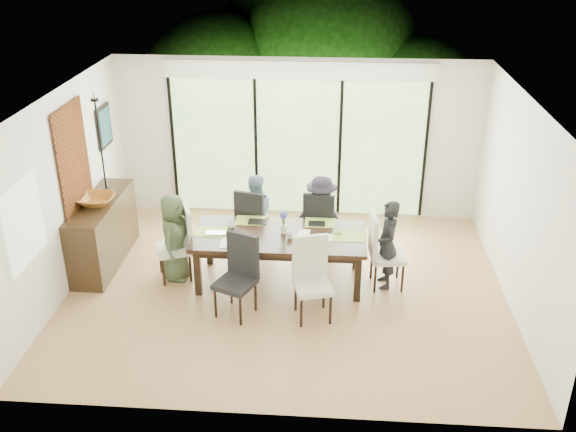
# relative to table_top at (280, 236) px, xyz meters

# --- Properties ---
(floor) EXTENTS (6.00, 5.00, 0.01)m
(floor) POSITION_rel_table_top_xyz_m (0.11, -0.20, -0.72)
(floor) COLOR #97643C
(floor) RESTS_ON ground
(ceiling) EXTENTS (6.00, 5.00, 0.01)m
(ceiling) POSITION_rel_table_top_xyz_m (0.11, -0.20, 1.99)
(ceiling) COLOR white
(ceiling) RESTS_ON wall_back
(wall_back) EXTENTS (6.00, 0.02, 2.70)m
(wall_back) POSITION_rel_table_top_xyz_m (0.11, 2.31, 0.64)
(wall_back) COLOR silver
(wall_back) RESTS_ON floor
(wall_front) EXTENTS (6.00, 0.02, 2.70)m
(wall_front) POSITION_rel_table_top_xyz_m (0.11, -2.71, 0.64)
(wall_front) COLOR silver
(wall_front) RESTS_ON floor
(wall_left) EXTENTS (0.02, 5.00, 2.70)m
(wall_left) POSITION_rel_table_top_xyz_m (-2.90, -0.20, 0.64)
(wall_left) COLOR silver
(wall_left) RESTS_ON floor
(wall_right) EXTENTS (0.02, 5.00, 2.70)m
(wall_right) POSITION_rel_table_top_xyz_m (3.12, -0.20, 0.64)
(wall_right) COLOR silver
(wall_right) RESTS_ON floor
(glass_doors) EXTENTS (4.20, 0.02, 2.30)m
(glass_doors) POSITION_rel_table_top_xyz_m (0.11, 2.27, 0.49)
(glass_doors) COLOR #598C3F
(glass_doors) RESTS_ON wall_back
(blinds_header) EXTENTS (4.40, 0.06, 0.28)m
(blinds_header) POSITION_rel_table_top_xyz_m (0.11, 2.26, 1.79)
(blinds_header) COLOR white
(blinds_header) RESTS_ON wall_back
(mullion_a) EXTENTS (0.05, 0.04, 2.30)m
(mullion_a) POSITION_rel_table_top_xyz_m (-1.99, 2.26, 0.49)
(mullion_a) COLOR black
(mullion_a) RESTS_ON wall_back
(mullion_b) EXTENTS (0.05, 0.04, 2.30)m
(mullion_b) POSITION_rel_table_top_xyz_m (-0.59, 2.26, 0.49)
(mullion_b) COLOR black
(mullion_b) RESTS_ON wall_back
(mullion_c) EXTENTS (0.05, 0.04, 2.30)m
(mullion_c) POSITION_rel_table_top_xyz_m (0.81, 2.26, 0.49)
(mullion_c) COLOR black
(mullion_c) RESTS_ON wall_back
(mullion_d) EXTENTS (0.05, 0.04, 2.30)m
(mullion_d) POSITION_rel_table_top_xyz_m (2.21, 2.26, 0.49)
(mullion_d) COLOR black
(mullion_d) RESTS_ON wall_back
(side_window) EXTENTS (0.02, 0.90, 1.00)m
(side_window) POSITION_rel_table_top_xyz_m (-2.86, -1.40, 0.79)
(side_window) COLOR #8CAD7F
(side_window) RESTS_ON wall_left
(deck) EXTENTS (6.00, 1.80, 0.10)m
(deck) POSITION_rel_table_top_xyz_m (0.11, 3.20, -0.76)
(deck) COLOR brown
(deck) RESTS_ON ground
(rail_top) EXTENTS (6.00, 0.08, 0.06)m
(rail_top) POSITION_rel_table_top_xyz_m (0.11, 4.00, -0.16)
(rail_top) COLOR brown
(rail_top) RESTS_ON deck
(foliage_left) EXTENTS (3.20, 3.20, 3.20)m
(foliage_left) POSITION_rel_table_top_xyz_m (-1.69, 5.00, 0.73)
(foliage_left) COLOR #14380F
(foliage_left) RESTS_ON ground
(foliage_mid) EXTENTS (4.00, 4.00, 4.00)m
(foliage_mid) POSITION_rel_table_top_xyz_m (0.51, 5.60, 1.09)
(foliage_mid) COLOR #14380F
(foliage_mid) RESTS_ON ground
(foliage_right) EXTENTS (2.80, 2.80, 2.80)m
(foliage_right) POSITION_rel_table_top_xyz_m (2.31, 4.80, 0.55)
(foliage_right) COLOR #14380F
(foliage_right) RESTS_ON ground
(foliage_far) EXTENTS (3.60, 3.60, 3.60)m
(foliage_far) POSITION_rel_table_top_xyz_m (-0.49, 6.30, 0.91)
(foliage_far) COLOR #14380F
(foliage_far) RESTS_ON ground
(table_top) EXTENTS (2.38, 1.09, 0.06)m
(table_top) POSITION_rel_table_top_xyz_m (0.00, 0.00, 0.00)
(table_top) COLOR black
(table_top) RESTS_ON floor
(table_apron) EXTENTS (2.18, 0.89, 0.10)m
(table_apron) POSITION_rel_table_top_xyz_m (0.00, 0.00, -0.09)
(table_apron) COLOR black
(table_apron) RESTS_ON floor
(table_leg_fl) EXTENTS (0.09, 0.09, 0.68)m
(table_leg_fl) POSITION_rel_table_top_xyz_m (-1.08, -0.43, -0.37)
(table_leg_fl) COLOR black
(table_leg_fl) RESTS_ON floor
(table_leg_fr) EXTENTS (0.09, 0.09, 0.68)m
(table_leg_fr) POSITION_rel_table_top_xyz_m (1.08, -0.43, -0.37)
(table_leg_fr) COLOR black
(table_leg_fr) RESTS_ON floor
(table_leg_bl) EXTENTS (0.09, 0.09, 0.68)m
(table_leg_bl) POSITION_rel_table_top_xyz_m (-1.08, 0.43, -0.37)
(table_leg_bl) COLOR black
(table_leg_bl) RESTS_ON floor
(table_leg_br) EXTENTS (0.09, 0.09, 0.68)m
(table_leg_br) POSITION_rel_table_top_xyz_m (1.08, 0.43, -0.37)
(table_leg_br) COLOR black
(table_leg_br) RESTS_ON floor
(chair_left_end) EXTENTS (0.59, 0.59, 1.09)m
(chair_left_end) POSITION_rel_table_top_xyz_m (-1.50, 0.00, -0.17)
(chair_left_end) COLOR white
(chair_left_end) RESTS_ON floor
(chair_right_end) EXTENTS (0.50, 0.50, 1.09)m
(chair_right_end) POSITION_rel_table_top_xyz_m (1.50, -0.00, -0.17)
(chair_right_end) COLOR beige
(chair_right_end) RESTS_ON floor
(chair_far_left) EXTENTS (0.56, 0.56, 1.09)m
(chair_far_left) POSITION_rel_table_top_xyz_m (-0.45, 0.85, -0.17)
(chair_far_left) COLOR black
(chair_far_left) RESTS_ON floor
(chair_far_right) EXTENTS (0.52, 0.52, 1.09)m
(chair_far_right) POSITION_rel_table_top_xyz_m (0.55, 0.85, -0.17)
(chair_far_right) COLOR black
(chair_far_right) RESTS_ON floor
(chair_near_left) EXTENTS (0.60, 0.60, 1.09)m
(chair_near_left) POSITION_rel_table_top_xyz_m (-0.50, -0.87, -0.17)
(chair_near_left) COLOR black
(chair_near_left) RESTS_ON floor
(chair_near_right) EXTENTS (0.55, 0.55, 1.09)m
(chair_near_right) POSITION_rel_table_top_xyz_m (0.50, -0.87, -0.17)
(chair_near_right) COLOR silver
(chair_near_right) RESTS_ON floor
(person_left_end) EXTENTS (0.46, 0.64, 1.28)m
(person_left_end) POSITION_rel_table_top_xyz_m (-1.48, 0.00, -0.07)
(person_left_end) COLOR #405237
(person_left_end) RESTS_ON floor
(person_right_end) EXTENTS (0.45, 0.64, 1.28)m
(person_right_end) POSITION_rel_table_top_xyz_m (1.48, -0.00, -0.07)
(person_right_end) COLOR black
(person_right_end) RESTS_ON floor
(person_far_left) EXTENTS (0.67, 0.51, 1.28)m
(person_far_left) POSITION_rel_table_top_xyz_m (-0.45, 0.83, -0.07)
(person_far_left) COLOR #7798AC
(person_far_left) RESTS_ON floor
(person_far_right) EXTENTS (0.67, 0.51, 1.28)m
(person_far_right) POSITION_rel_table_top_xyz_m (0.55, 0.83, -0.07)
(person_far_right) COLOR #221C2A
(person_far_right) RESTS_ON floor
(placemat_left) EXTENTS (0.44, 0.32, 0.01)m
(placemat_left) POSITION_rel_table_top_xyz_m (-0.95, -0.00, 0.03)
(placemat_left) COLOR #98BD43
(placemat_left) RESTS_ON table_top
(placemat_right) EXTENTS (0.44, 0.32, 0.01)m
(placemat_right) POSITION_rel_table_top_xyz_m (0.95, -0.00, 0.03)
(placemat_right) COLOR #94B540
(placemat_right) RESTS_ON table_top
(placemat_far_l) EXTENTS (0.44, 0.32, 0.01)m
(placemat_far_l) POSITION_rel_table_top_xyz_m (-0.45, 0.40, 0.03)
(placemat_far_l) COLOR #8D9E38
(placemat_far_l) RESTS_ON table_top
(placemat_far_r) EXTENTS (0.44, 0.32, 0.01)m
(placemat_far_r) POSITION_rel_table_top_xyz_m (0.55, 0.40, 0.03)
(placemat_far_r) COLOR #84AB3D
(placemat_far_r) RESTS_ON table_top
(placemat_paper) EXTENTS (0.44, 0.32, 0.01)m
(placemat_paper) POSITION_rel_table_top_xyz_m (-0.55, -0.30, 0.03)
(placemat_paper) COLOR white
(placemat_paper) RESTS_ON table_top
(tablet_far_l) EXTENTS (0.26, 0.18, 0.01)m
(tablet_far_l) POSITION_rel_table_top_xyz_m (-0.35, 0.35, 0.04)
(tablet_far_l) COLOR black
(tablet_far_l) RESTS_ON table_top
(tablet_far_r) EXTENTS (0.24, 0.17, 0.01)m
(tablet_far_r) POSITION_rel_table_top_xyz_m (0.50, 0.35, 0.04)
(tablet_far_r) COLOR black
(tablet_far_r) RESTS_ON table_top
(papers) EXTENTS (0.30, 0.22, 0.00)m
(papers) POSITION_rel_table_top_xyz_m (0.70, -0.05, 0.03)
(papers) COLOR white
(papers) RESTS_ON table_top
(platter_base) EXTENTS (0.26, 0.26, 0.02)m
(platter_base) POSITION_rel_table_top_xyz_m (-0.55, -0.30, 0.05)
(platter_base) COLOR white
(platter_base) RESTS_ON table_top
(platter_snacks) EXTENTS (0.20, 0.20, 0.01)m
(platter_snacks) POSITION_rel_table_top_xyz_m (-0.55, -0.30, 0.07)
(platter_snacks) COLOR orange
(platter_snacks) RESTS_ON table_top
(vase) EXTENTS (0.08, 0.08, 0.12)m
(vase) POSITION_rel_table_top_xyz_m (0.05, 0.05, 0.09)
(vase) COLOR silver
(vase) RESTS_ON table_top
(hyacinth_stems) EXTENTS (0.04, 0.04, 0.16)m
(hyacinth_stems) POSITION_rel_table_top_xyz_m (0.05, 0.05, 0.21)
(hyacinth_stems) COLOR #337226
(hyacinth_stems) RESTS_ON table_top
(hyacinth_blooms) EXTENTS (0.11, 0.11, 0.11)m
(hyacinth_blooms) POSITION_rel_table_top_xyz_m (0.05, 0.05, 0.31)
(hyacinth_blooms) COLOR #454BAD
(hyacinth_blooms) RESTS_ON table_top
(laptop) EXTENTS (0.34, 0.24, 0.03)m
(laptop) POSITION_rel_table_top_xyz_m (-0.85, -0.10, 0.04)
(laptop) COLOR silver
(laptop) RESTS_ON table_top
(cup_a) EXTENTS (0.17, 0.17, 0.10)m
(cup_a) POSITION_rel_table_top_xyz_m (-0.70, 0.15, 0.08)
(cup_a) COLOR white
(cup_a) RESTS_ON table_top
(cup_b) EXTENTS (0.12, 0.12, 0.09)m
(cup_b) POSITION_rel_table_top_xyz_m (0.15, -0.10, 0.08)
(cup_b) COLOR white
(cup_b) RESTS_ON table_top
(cup_c) EXTENTS (0.17, 0.17, 0.10)m
(cup_c) POSITION_rel_table_top_xyz_m (0.80, 0.10, 0.08)
(cup_c) COLOR white
(cup_c) RESTS_ON table_top
(book) EXTENTS (0.19, 0.24, 0.02)m
(book) POSITION_rel_table_top_xyz_m (0.25, 0.05, 0.04)
(book) COLOR white
(book) RESTS_ON table_top
(sideboard) EXTENTS (0.50, 1.76, 0.99)m
(sideboard) POSITION_rel_table_top_xyz_m (-2.65, 0.37, -0.22)
(sideboard) COLOR black
(sideboard) RESTS_ON floor
(bowl) EXTENTS (0.52, 0.52, 0.13)m
(bowl) POSITION_rel_table_top_xyz_m (-2.65, 0.27, 0.34)
(bowl) COLOR #9A5921
(bowl) RESTS_ON sideboard
(candlestick_base) EXTENTS (0.11, 0.11, 0.04)m
(candlestick_base) POSITION_rel_table_top_xyz_m (-2.65, 0.72, 0.30)
(candlestick_base) COLOR black
(candlestick_base) RESTS_ON sideboard
(candlestick_shaft) EXTENTS (0.03, 0.03, 1.38)m
(candlestick_shaft) POSITION_rel_table_top_xyz_m (-2.65, 0.72, 0.99)
(candlestick_shaft) COLOR black
(candlestick_shaft) RESTS_ON sideboard
(candlestick_pan) EXTENTS (0.11, 0.11, 0.03)m
(candlestick_pan) POSITION_rel_table_top_xyz_m (-2.65, 0.72, 1.67)
(candlestick_pan) COLOR black
(candlestick_pan) RESTS_ON sideboard
(candle) EXTENTS (0.04, 0.04, 0.11)m
(candle) POSITION_rel_table_top_xyz_m (-2.65, 0.72, 1.74)
(candle) COLOR silver
(candle) RESTS_ON sideboard
(tapestry) EXTENTS (0.02, 1.00, 1.50)m
(tapestry) POSITION_rel_table_top_xyz_m (-2.86, 0.20, 0.99)
(tapestry) COLOR maroon
(tapestry) RESTS_ON wall_left
(art_frame) EXTENTS (0.03, 0.55, 0.65)m
(art_frame) POSITION_rel_table_top_xyz_m (-2.86, 1.50, 1.04)
(art_frame) COLOR black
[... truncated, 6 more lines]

